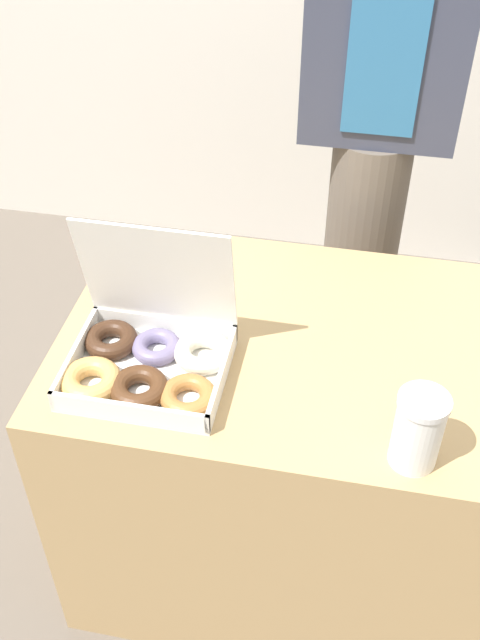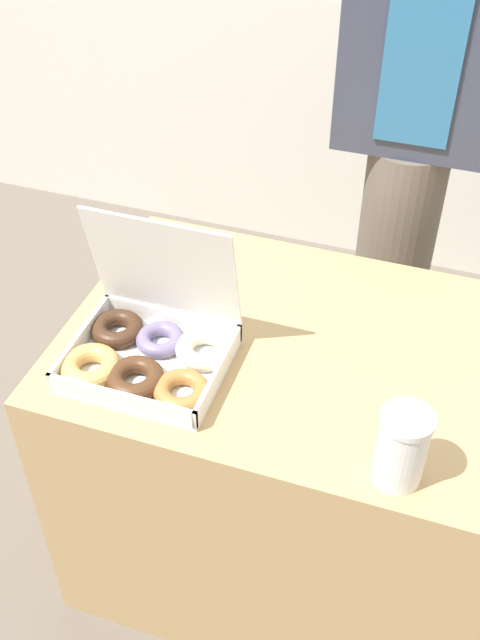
{
  "view_description": "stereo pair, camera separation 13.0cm",
  "coord_description": "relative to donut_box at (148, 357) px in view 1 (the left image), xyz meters",
  "views": [
    {
      "loc": [
        0.11,
        -1.06,
        1.67
      ],
      "look_at": [
        -0.08,
        -0.09,
        0.81
      ],
      "focal_mm": 42.0,
      "sensor_mm": 36.0,
      "label": 1
    },
    {
      "loc": [
        0.24,
        -1.02,
        1.67
      ],
      "look_at": [
        -0.08,
        -0.09,
        0.81
      ],
      "focal_mm": 42.0,
      "sensor_mm": 36.0,
      "label": 2
    }
  ],
  "objects": [
    {
      "name": "table",
      "position": [
        0.24,
        0.14,
        -0.39
      ],
      "size": [
        0.88,
        0.63,
        0.7
      ],
      "color": "tan",
      "rests_on": "ground_plane"
    },
    {
      "name": "person_customer",
      "position": [
        0.35,
        0.69,
        0.24
      ],
      "size": [
        0.35,
        0.24,
        1.67
      ],
      "color": "#665B51",
      "rests_on": "ground_plane"
    },
    {
      "name": "ground_plane",
      "position": [
        0.24,
        0.14,
        -0.74
      ],
      "size": [
        14.0,
        14.0,
        0.0
      ],
      "primitive_type": "plane",
      "color": "#665B51"
    },
    {
      "name": "coffee_cup",
      "position": [
        0.47,
        -0.11,
        0.03
      ],
      "size": [
        0.08,
        0.08,
        0.14
      ],
      "color": "white",
      "rests_on": "table"
    },
    {
      "name": "donut_box",
      "position": [
        0.0,
        0.0,
        0.0
      ],
      "size": [
        0.33,
        0.26,
        0.28
      ],
      "color": "white",
      "rests_on": "table"
    }
  ]
}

